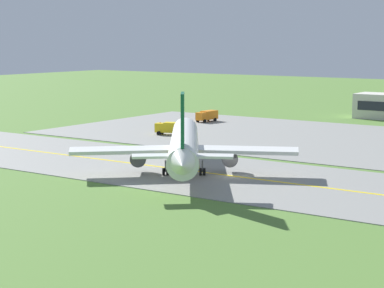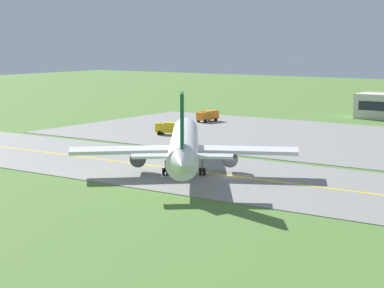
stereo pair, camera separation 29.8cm
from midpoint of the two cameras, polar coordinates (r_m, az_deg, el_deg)
The scene contains 6 objects.
ground_plane at distance 100.42m, azimuth 3.10°, elevation -2.61°, with size 500.00×500.00×0.00m, color #517A33.
taxiway_strip at distance 100.41m, azimuth 3.10°, elevation -2.58°, with size 240.00×28.00×0.10m, color gray.
taxiway_centreline at distance 100.40m, azimuth 3.10°, elevation -2.55°, with size 220.00×0.60×0.01m, color yellow.
airplane_lead at distance 101.67m, azimuth -0.72°, elevation -0.10°, with size 28.93×34.58×12.70m.
service_truck_baggage at distance 142.98m, azimuth -1.78°, elevation 1.31°, with size 6.34×4.00×2.60m.
service_truck_fuel at distance 165.85m, azimuth 1.15°, elevation 2.29°, with size 2.75×6.16×2.60m.
Camera 1 is at (51.29, -84.19, 19.15)m, focal length 66.79 mm.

